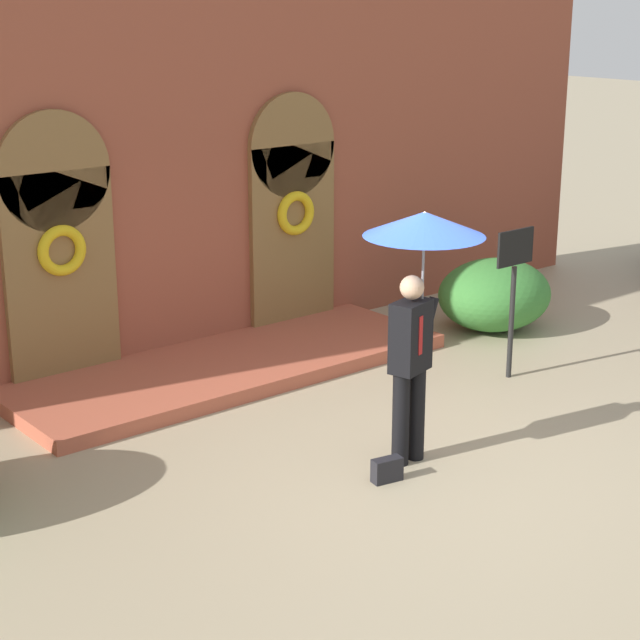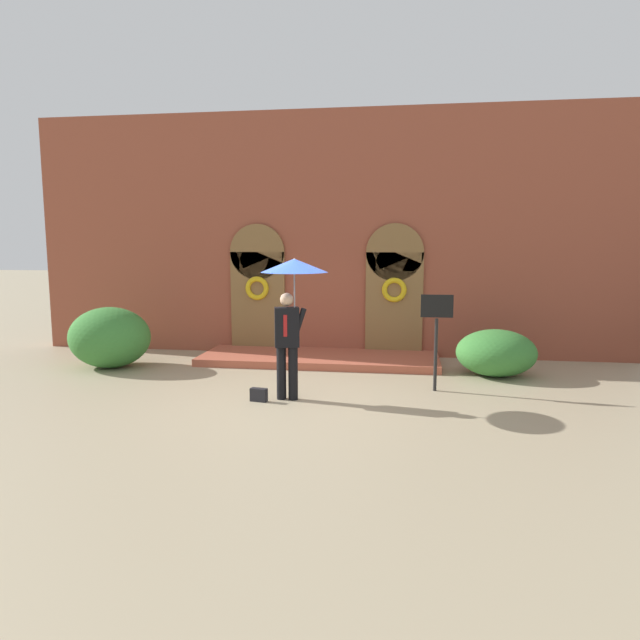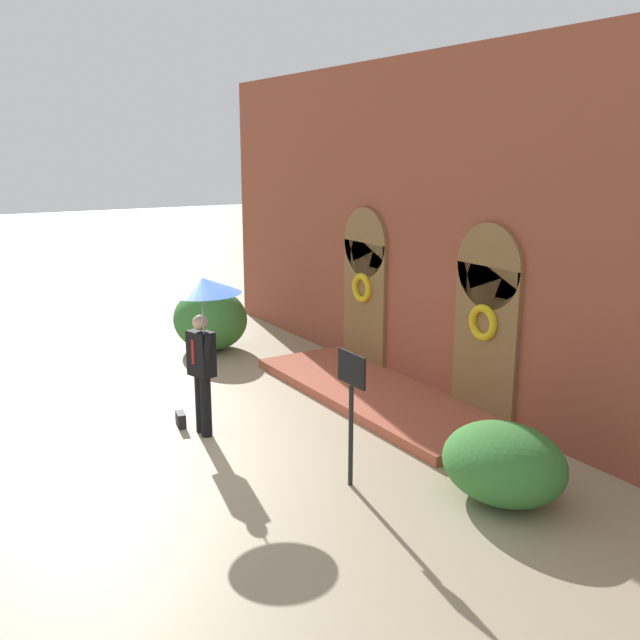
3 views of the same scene
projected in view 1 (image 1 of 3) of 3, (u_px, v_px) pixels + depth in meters
The scene contains 6 objects.
ground_plane at pixel (414, 458), 10.08m from camera, with size 80.00×80.00×0.00m, color tan.
building_facade at pixel (170, 131), 12.37m from camera, with size 14.00×2.30×5.60m.
person_with_umbrella at pixel (420, 262), 9.53m from camera, with size 1.10×1.10×2.36m.
handbag at pixel (387, 470), 9.59m from camera, with size 0.28×0.12×0.22m, color black.
sign_post at pixel (514, 279), 11.88m from camera, with size 0.56×0.06×1.72m.
shrub_right at pixel (494, 295), 13.84m from camera, with size 1.56×1.36×0.92m, color #387A33.
Camera 1 is at (-6.54, -6.60, 4.22)m, focal length 60.00 mm.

